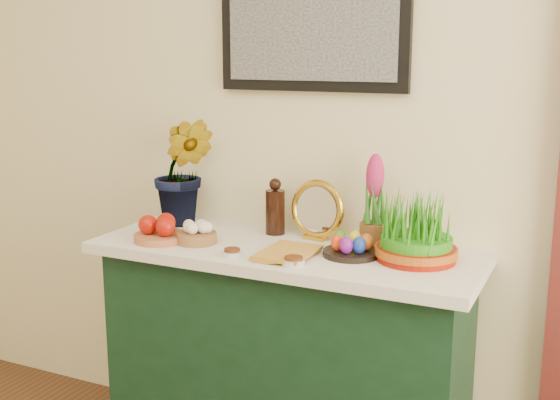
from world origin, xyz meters
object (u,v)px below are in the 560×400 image
object	(u,v)px
sideboard	(286,366)
wheatgrass_sabzeh	(417,232)
book	(265,249)
mirror	(317,210)
hyacinth_green	(183,154)

from	to	relation	value
sideboard	wheatgrass_sabzeh	xyz separation A→B (m)	(0.47, 0.03, 0.56)
book	wheatgrass_sabzeh	size ratio (longest dim) A/B	0.84
mirror	book	size ratio (longest dim) A/B	0.99
book	wheatgrass_sabzeh	distance (m)	0.52
sideboard	mirror	xyz separation A→B (m)	(0.06, 0.15, 0.57)
sideboard	mirror	size ratio (longest dim) A/B	5.69
sideboard	wheatgrass_sabzeh	world-z (taller)	wheatgrass_sabzeh
sideboard	hyacinth_green	xyz separation A→B (m)	(-0.51, 0.12, 0.75)
hyacinth_green	wheatgrass_sabzeh	world-z (taller)	hyacinth_green
sideboard	hyacinth_green	bearing A→B (deg)	166.41
book	wheatgrass_sabzeh	xyz separation A→B (m)	(0.49, 0.14, 0.08)
sideboard	hyacinth_green	world-z (taller)	hyacinth_green
wheatgrass_sabzeh	mirror	bearing A→B (deg)	163.92
sideboard	book	distance (m)	0.50
hyacinth_green	mirror	distance (m)	0.60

